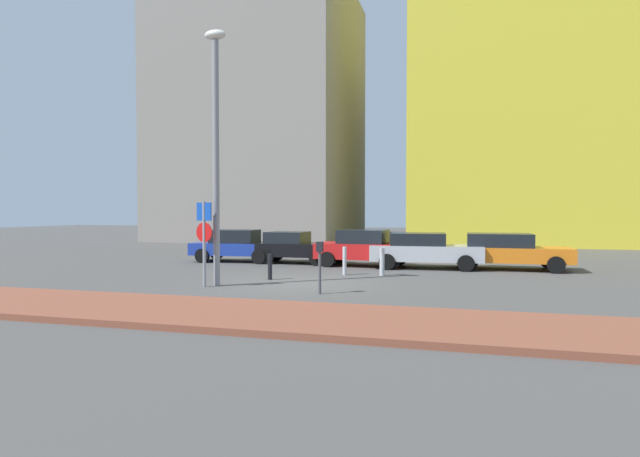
{
  "coord_description": "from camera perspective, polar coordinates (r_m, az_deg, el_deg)",
  "views": [
    {
      "loc": [
        5.07,
        -15.74,
        2.29
      ],
      "look_at": [
        -0.09,
        2.8,
        1.67
      ],
      "focal_mm": 29.0,
      "sensor_mm": 36.0,
      "label": 1
    }
  ],
  "objects": [
    {
      "name": "parked_car_black",
      "position": [
        23.18,
        -3.04,
        -2.04
      ],
      "size": [
        3.94,
        2.07,
        1.4
      ],
      "color": "black",
      "rests_on": "ground"
    },
    {
      "name": "parked_car_orange",
      "position": [
        21.78,
        19.89,
        -2.29
      ],
      "size": [
        4.57,
        2.07,
        1.43
      ],
      "color": "orange",
      "rests_on": "ground"
    },
    {
      "name": "parking_meter",
      "position": [
        14.41,
        -0.03,
        -3.52
      ],
      "size": [
        0.18,
        0.14,
        1.46
      ],
      "color": "#4C4C51",
      "rests_on": "ground"
    },
    {
      "name": "parked_car_red",
      "position": [
        21.91,
        4.88,
        -2.09
      ],
      "size": [
        4.08,
        2.22,
        1.53
      ],
      "color": "red",
      "rests_on": "ground"
    },
    {
      "name": "parking_sign_post",
      "position": [
        16.08,
        -12.66,
        -0.55
      ],
      "size": [
        0.59,
        0.16,
        2.6
      ],
      "color": "gray",
      "rests_on": "ground"
    },
    {
      "name": "traffic_bollard_far",
      "position": [
        18.72,
        6.86,
        -3.67
      ],
      "size": [
        0.18,
        0.18,
        0.99
      ],
      "primitive_type": "cylinder",
      "color": "#B7B7BC",
      "rests_on": "ground"
    },
    {
      "name": "parked_car_blue",
      "position": [
        24.03,
        -8.95,
        -1.85
      ],
      "size": [
        4.53,
        2.18,
        1.47
      ],
      "color": "#1E389E",
      "rests_on": "ground"
    },
    {
      "name": "sidewalk_brick",
      "position": [
        11.62,
        -10.78,
        -9.2
      ],
      "size": [
        40.0,
        3.13,
        0.14
      ],
      "primitive_type": "cube",
      "color": "brown",
      "rests_on": "ground"
    },
    {
      "name": "traffic_bollard_mid",
      "position": [
        17.56,
        -5.54,
        -4.23
      ],
      "size": [
        0.15,
        0.15,
        0.87
      ],
      "primitive_type": "cylinder",
      "color": "black",
      "rests_on": "ground"
    },
    {
      "name": "ground_plane",
      "position": [
        16.69,
        -2.3,
        -6.04
      ],
      "size": [
        120.0,
        120.0,
        0.0
      ],
      "primitive_type": "plane",
      "color": "#4C4947"
    },
    {
      "name": "building_colorful_midrise",
      "position": [
        44.03,
        21.79,
        15.93
      ],
      "size": [
        16.46,
        15.13,
        26.21
      ],
      "primitive_type": "cube",
      "color": "gold",
      "rests_on": "ground"
    },
    {
      "name": "traffic_bollard_near",
      "position": [
        18.79,
        2.73,
        -3.58
      ],
      "size": [
        0.14,
        0.14,
        1.03
      ],
      "primitive_type": "cylinder",
      "color": "#B7B7BC",
      "rests_on": "ground"
    },
    {
      "name": "parked_car_silver",
      "position": [
        21.4,
        11.41,
        -2.31
      ],
      "size": [
        4.53,
        2.3,
        1.43
      ],
      "color": "#B7BABF",
      "rests_on": "ground"
    },
    {
      "name": "building_under_construction",
      "position": [
        44.94,
        -6.22,
        12.24
      ],
      "size": [
        14.71,
        14.47,
        20.82
      ],
      "primitive_type": "cube",
      "color": "gray",
      "rests_on": "ground"
    },
    {
      "name": "street_lamp",
      "position": [
        16.42,
        -11.41,
        9.76
      ],
      "size": [
        0.7,
        0.36,
        7.85
      ],
      "color": "gray",
      "rests_on": "ground"
    }
  ]
}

